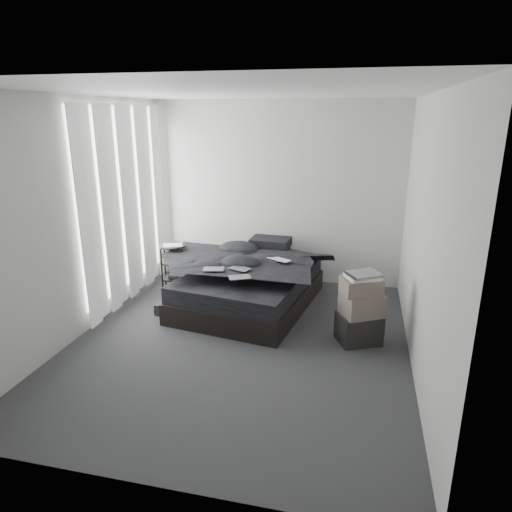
% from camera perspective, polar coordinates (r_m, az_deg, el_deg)
% --- Properties ---
extents(floor, '(3.60, 4.20, 0.01)m').
position_cam_1_polar(floor, '(5.11, -2.07, -10.69)').
color(floor, '#323234').
rests_on(floor, ground).
extents(ceiling, '(3.60, 4.20, 0.01)m').
position_cam_1_polar(ceiling, '(4.52, -2.45, 19.85)').
color(ceiling, white).
rests_on(ceiling, ground).
extents(wall_back, '(3.60, 0.01, 2.60)m').
position_cam_1_polar(wall_back, '(6.65, 2.57, 7.80)').
color(wall_back, beige).
rests_on(wall_back, ground).
extents(wall_front, '(3.60, 0.01, 2.60)m').
position_cam_1_polar(wall_front, '(2.78, -13.81, -6.57)').
color(wall_front, beige).
rests_on(wall_front, ground).
extents(wall_left, '(0.01, 4.20, 2.60)m').
position_cam_1_polar(wall_left, '(5.40, -21.07, 4.40)').
color(wall_left, beige).
rests_on(wall_left, ground).
extents(wall_right, '(0.01, 4.20, 2.60)m').
position_cam_1_polar(wall_right, '(4.53, 20.33, 2.16)').
color(wall_right, beige).
rests_on(wall_right, ground).
extents(window_left, '(0.02, 2.00, 2.30)m').
position_cam_1_polar(window_left, '(6.13, -16.33, 6.77)').
color(window_left, white).
rests_on(window_left, wall_left).
extents(curtain_left, '(0.06, 2.12, 2.48)m').
position_cam_1_polar(curtain_left, '(6.12, -15.86, 6.12)').
color(curtain_left, white).
rests_on(curtain_left, wall_left).
extents(bed, '(1.76, 2.15, 0.26)m').
position_cam_1_polar(bed, '(5.98, -0.88, -4.95)').
color(bed, black).
rests_on(bed, floor).
extents(mattress, '(1.70, 2.09, 0.21)m').
position_cam_1_polar(mattress, '(5.90, -0.89, -2.83)').
color(mattress, black).
rests_on(mattress, bed).
extents(duvet, '(1.68, 1.87, 0.23)m').
position_cam_1_polar(duvet, '(5.78, -1.08, -0.96)').
color(duvet, black).
rests_on(duvet, mattress).
extents(pillow_lower, '(0.64, 0.48, 0.13)m').
position_cam_1_polar(pillow_lower, '(6.52, 1.33, 0.75)').
color(pillow_lower, black).
rests_on(pillow_lower, mattress).
extents(pillow_upper, '(0.57, 0.41, 0.12)m').
position_cam_1_polar(pillow_upper, '(6.45, 1.83, 1.72)').
color(pillow_upper, black).
rests_on(pillow_upper, pillow_lower).
extents(laptop, '(0.37, 0.32, 0.02)m').
position_cam_1_polar(laptop, '(5.70, 2.60, 0.09)').
color(laptop, silver).
rests_on(laptop, duvet).
extents(comic_a, '(0.27, 0.21, 0.01)m').
position_cam_1_polar(comic_a, '(5.44, -5.34, -0.93)').
color(comic_a, black).
rests_on(comic_a, duvet).
extents(comic_b, '(0.29, 0.24, 0.01)m').
position_cam_1_polar(comic_b, '(5.44, -2.01, -0.80)').
color(comic_b, black).
rests_on(comic_b, duvet).
extents(comic_c, '(0.29, 0.25, 0.01)m').
position_cam_1_polar(comic_c, '(5.15, -2.06, -1.81)').
color(comic_c, black).
rests_on(comic_c, duvet).
extents(side_stand, '(0.45, 0.45, 0.67)m').
position_cam_1_polar(side_stand, '(6.47, -10.28, -1.56)').
color(side_stand, black).
rests_on(side_stand, floor).
extents(papers, '(0.31, 0.28, 0.01)m').
position_cam_1_polar(papers, '(6.36, -10.37, 1.32)').
color(papers, white).
rests_on(papers, side_stand).
extents(floor_books, '(0.15, 0.21, 0.14)m').
position_cam_1_polar(floor_books, '(5.88, -11.62, -6.40)').
color(floor_books, black).
rests_on(floor_books, floor).
extents(box_lower, '(0.54, 0.50, 0.32)m').
position_cam_1_polar(box_lower, '(5.17, 12.72, -8.78)').
color(box_lower, black).
rests_on(box_lower, floor).
extents(box_mid, '(0.52, 0.48, 0.25)m').
position_cam_1_polar(box_mid, '(5.05, 13.07, -5.89)').
color(box_mid, '#60554C').
rests_on(box_mid, box_lower).
extents(box_upper, '(0.48, 0.44, 0.17)m').
position_cam_1_polar(box_upper, '(4.97, 12.99, -3.65)').
color(box_upper, '#60554C').
rests_on(box_upper, box_mid).
extents(art_book_white, '(0.41, 0.38, 0.03)m').
position_cam_1_polar(art_book_white, '(4.94, 13.17, -2.54)').
color(art_book_white, silver).
rests_on(art_book_white, box_upper).
extents(art_book_snake, '(0.41, 0.39, 0.03)m').
position_cam_1_polar(art_book_snake, '(4.93, 13.34, -2.21)').
color(art_book_snake, silver).
rests_on(art_book_snake, art_book_white).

